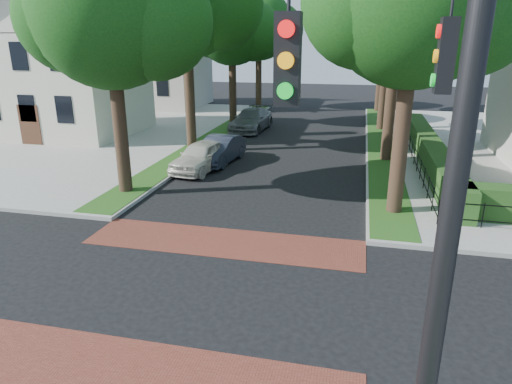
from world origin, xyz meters
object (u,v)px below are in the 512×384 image
traffic_signal (432,182)px  parked_car_rear (251,120)px  parked_car_middle (220,150)px  parked_car_front (201,156)px

traffic_signal → parked_car_rear: (-8.49, 26.52, -3.93)m
parked_car_middle → parked_car_front: bearing=-100.7°
parked_car_front → parked_car_middle: parked_car_front is taller
parked_car_middle → parked_car_rear: parked_car_rear is taller
traffic_signal → parked_car_middle: size_ratio=1.87×
traffic_signal → parked_car_middle: (-8.02, 17.27, -4.00)m
traffic_signal → parked_car_rear: 28.12m
parked_car_rear → parked_car_middle: bearing=-82.9°
parked_car_middle → parked_car_rear: size_ratio=0.80×
traffic_signal → parked_car_front: (-8.49, 15.65, -3.97)m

